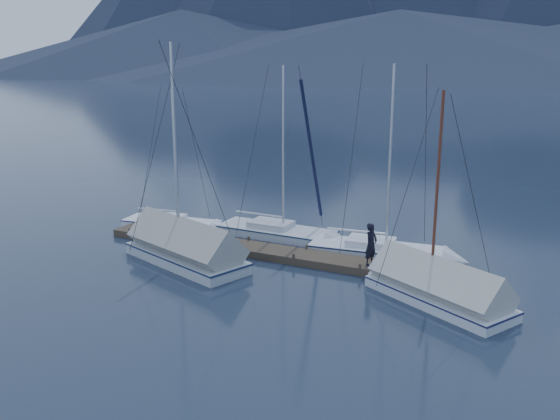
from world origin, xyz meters
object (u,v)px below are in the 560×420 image
Objects in this scene: sailboat_open_left at (185,226)px; sailboat_covered_near at (428,288)px; sailboat_covered_far at (178,249)px; person at (371,244)px; sailboat_open_mid at (292,235)px; sailboat_open_right at (397,254)px.

sailboat_open_left is 14.19m from sailboat_covered_near.
sailboat_covered_far is (-10.91, -0.48, 0.08)m from sailboat_covered_near.
sailboat_covered_far is (2.73, -4.38, 0.36)m from sailboat_open_left.
sailboat_covered_far is 8.48m from person.
sailboat_covered_far is (-3.15, -5.21, 0.34)m from sailboat_open_mid.
sailboat_covered_far reaches higher than person.
sailboat_open_left is at bearing -178.65° from sailboat_open_right.
sailboat_open_left is at bearing 121.88° from sailboat_covered_far.
sailboat_covered_near reaches higher than sailboat_open_left.
sailboat_open_right is at bearing -5.80° from sailboat_open_mid.
sailboat_covered_far is at bearing -151.64° from sailboat_open_right.
sailboat_covered_far is (-8.62, -4.65, 0.34)m from sailboat_open_right.
sailboat_open_right is 4.77m from sailboat_covered_near.
sailboat_open_right is 9.80m from sailboat_covered_far.
sailboat_open_right reaches higher than sailboat_open_left.
person is at bearing -11.19° from sailboat_open_left.
sailboat_open_right is at bearing 1.35° from sailboat_open_left.
person is (-2.77, 1.75, 0.81)m from sailboat_covered_near.
sailboat_covered_far is at bearing -121.13° from sailboat_open_mid.
sailboat_covered_near is 0.82× the size of sailboat_covered_far.
sailboat_covered_near is at bearing 2.52° from sailboat_covered_far.
person is (8.14, 2.23, 0.73)m from sailboat_covered_far.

